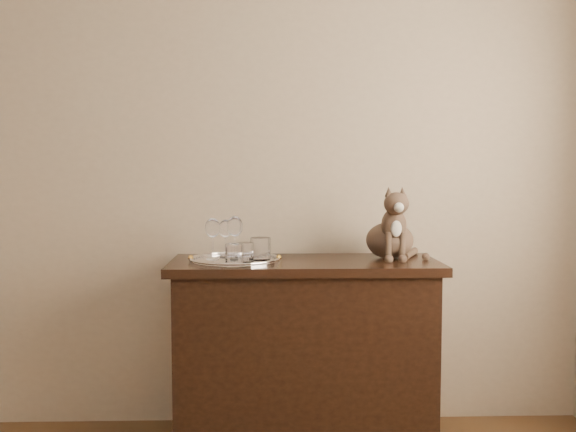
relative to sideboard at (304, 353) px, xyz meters
name	(u,v)px	position (x,y,z in m)	size (l,w,h in m)	color
wall_back	(178,151)	(-0.60, 0.31, 0.93)	(4.00, 0.10, 2.70)	tan
sideboard	(304,353)	(0.00, 0.00, 0.00)	(1.20, 0.50, 0.85)	black
tray	(235,261)	(-0.31, -0.02, 0.43)	(0.40, 0.40, 0.01)	white
wine_glass_a	(213,238)	(-0.41, 0.01, 0.52)	(0.07, 0.07, 0.18)	white
wine_glass_b	(226,238)	(-0.36, 0.07, 0.52)	(0.07, 0.07, 0.17)	silver
wine_glass_d	(235,238)	(-0.31, 0.01, 0.53)	(0.07, 0.07, 0.19)	silver
tumbler_a	(245,252)	(-0.26, -0.10, 0.48)	(0.07, 0.07, 0.08)	white
tumbler_b	(234,254)	(-0.31, -0.15, 0.48)	(0.08, 0.08, 0.09)	silver
tumbler_c	(260,249)	(-0.20, -0.03, 0.48)	(0.09, 0.09, 0.10)	white
cat	(390,222)	(0.40, 0.06, 0.59)	(0.33, 0.31, 0.33)	brown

